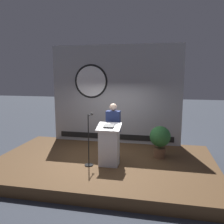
# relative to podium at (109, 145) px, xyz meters

# --- Properties ---
(ground_plane) EXTENTS (40.00, 40.00, 0.00)m
(ground_plane) POSITION_rel_podium_xyz_m (-0.24, 0.34, -0.86)
(ground_plane) COLOR #383D47
(stage_platform) EXTENTS (6.40, 4.00, 0.30)m
(stage_platform) POSITION_rel_podium_xyz_m (-0.24, 0.34, -0.71)
(stage_platform) COLOR brown
(stage_platform) RESTS_ON ground
(banner_display) EXTENTS (4.66, 0.12, 3.51)m
(banner_display) POSITION_rel_podium_xyz_m (-0.27, 2.19, 1.19)
(banner_display) COLOR #9E9EA3
(banner_display) RESTS_ON stage_platform
(podium) EXTENTS (0.64, 0.50, 1.16)m
(podium) POSITION_rel_podium_xyz_m (0.00, 0.00, 0.00)
(podium) COLOR silver
(podium) RESTS_ON stage_platform
(speaker_person) EXTENTS (0.40, 0.26, 1.66)m
(speaker_person) POSITION_rel_podium_xyz_m (0.02, 0.48, 0.29)
(speaker_person) COLOR black
(speaker_person) RESTS_ON stage_platform
(microphone_stand) EXTENTS (0.24, 0.51, 1.43)m
(microphone_stand) POSITION_rel_podium_xyz_m (-0.54, -0.10, -0.06)
(microphone_stand) COLOR black
(microphone_stand) RESTS_ON stage_platform
(potted_plant) EXTENTS (0.62, 0.62, 0.96)m
(potted_plant) POSITION_rel_podium_xyz_m (1.37, 0.90, 0.02)
(potted_plant) COLOR brown
(potted_plant) RESTS_ON stage_platform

